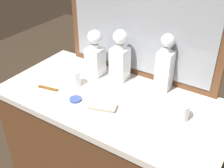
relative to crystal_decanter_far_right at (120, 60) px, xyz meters
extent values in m
cube|color=brown|center=(0.06, -0.18, -0.58)|extent=(1.15, 0.58, 0.85)
cube|color=silver|center=(0.06, -0.18, -0.14)|extent=(1.19, 0.60, 0.04)
cube|color=brown|center=(0.06, 0.10, 0.26)|extent=(0.92, 0.03, 0.76)
cube|color=gray|center=(0.06, 0.09, 0.26)|extent=(0.84, 0.01, 0.68)
cube|color=white|center=(0.00, 0.00, -0.02)|extent=(0.09, 0.09, 0.19)
cube|color=#9E5619|center=(0.00, 0.00, -0.05)|extent=(0.08, 0.08, 0.13)
cylinder|color=white|center=(0.00, 0.00, 0.08)|extent=(0.05, 0.05, 0.03)
sphere|color=white|center=(0.00, 0.00, 0.14)|extent=(0.08, 0.08, 0.08)
cube|color=white|center=(-0.15, -0.03, -0.04)|extent=(0.09, 0.09, 0.17)
cube|color=#9E5619|center=(-0.15, -0.03, -0.06)|extent=(0.08, 0.08, 0.11)
cylinder|color=white|center=(-0.15, -0.03, 0.06)|extent=(0.05, 0.05, 0.03)
sphere|color=white|center=(-0.15, -0.03, 0.11)|extent=(0.08, 0.08, 0.08)
cube|color=white|center=(0.25, 0.04, -0.01)|extent=(0.08, 0.08, 0.22)
cube|color=#9E5619|center=(0.25, 0.04, -0.05)|extent=(0.07, 0.07, 0.15)
cylinder|color=white|center=(0.25, 0.04, 0.11)|extent=(0.04, 0.04, 0.03)
sphere|color=white|center=(0.25, 0.04, 0.16)|extent=(0.07, 0.07, 0.07)
cylinder|color=white|center=(0.42, -0.16, -0.08)|extent=(0.09, 0.09, 0.08)
cylinder|color=silver|center=(0.42, -0.16, -0.11)|extent=(0.08, 0.08, 0.01)
cylinder|color=white|center=(-0.17, -0.19, -0.07)|extent=(0.07, 0.07, 0.09)
cylinder|color=silver|center=(-0.17, -0.19, -0.11)|extent=(0.07, 0.07, 0.01)
cube|color=#B7A88C|center=(0.08, -0.29, -0.11)|extent=(0.14, 0.09, 0.01)
cube|color=beige|center=(0.08, -0.29, -0.10)|extent=(0.15, 0.10, 0.01)
cylinder|color=#33478C|center=(-0.08, -0.30, -0.11)|extent=(0.06, 0.06, 0.01)
cube|color=brown|center=(-0.27, -0.30, -0.12)|extent=(0.12, 0.04, 0.01)
camera|label=1|loc=(0.70, -1.17, 0.69)|focal=44.34mm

